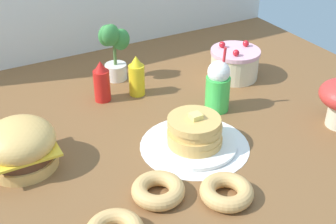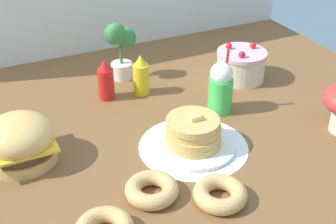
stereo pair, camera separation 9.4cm
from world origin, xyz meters
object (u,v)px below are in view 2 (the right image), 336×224
(pancake_stack, at_px, (193,135))
(cream_soda_cup, at_px, (221,88))
(donut_chocolate, at_px, (152,189))
(mustard_bottle, at_px, (141,76))
(potted_plant, at_px, (120,48))
(burger, at_px, (20,141))
(ketchup_bottle, at_px, (106,81))
(layer_cake, at_px, (241,65))
(donut_vanilla, at_px, (220,194))

(pancake_stack, bearing_deg, cream_soda_cup, 39.48)
(donut_chocolate, bearing_deg, mustard_bottle, 70.08)
(potted_plant, bearing_deg, burger, -140.01)
(ketchup_bottle, bearing_deg, layer_cake, -8.48)
(burger, distance_m, ketchup_bottle, 0.57)
(pancake_stack, height_order, ketchup_bottle, ketchup_bottle)
(layer_cake, relative_size, cream_soda_cup, 0.83)
(layer_cake, xyz_separation_m, ketchup_bottle, (-0.70, 0.10, 0.02))
(pancake_stack, relative_size, mustard_bottle, 1.70)
(cream_soda_cup, height_order, potted_plant, potted_plant)
(burger, relative_size, cream_soda_cup, 0.88)
(burger, bearing_deg, layer_cake, 11.06)
(ketchup_bottle, distance_m, potted_plant, 0.24)
(donut_vanilla, bearing_deg, donut_chocolate, 149.12)
(pancake_stack, distance_m, ketchup_bottle, 0.57)
(donut_vanilla, bearing_deg, layer_cake, 52.60)
(layer_cake, distance_m, potted_plant, 0.63)
(cream_soda_cup, bearing_deg, burger, 179.58)
(layer_cake, height_order, mustard_bottle, mustard_bottle)
(potted_plant, bearing_deg, mustard_bottle, -82.18)
(layer_cake, distance_m, mustard_bottle, 0.53)
(ketchup_bottle, distance_m, cream_soda_cup, 0.55)
(burger, xyz_separation_m, donut_chocolate, (0.37, -0.41, -0.06))
(burger, distance_m, cream_soda_cup, 0.89)
(mustard_bottle, relative_size, cream_soda_cup, 0.67)
(pancake_stack, xyz_separation_m, donut_vanilla, (-0.07, -0.32, -0.03))
(donut_vanilla, bearing_deg, potted_plant, 88.61)
(layer_cake, xyz_separation_m, donut_chocolate, (-0.79, -0.64, -0.05))
(pancake_stack, relative_size, layer_cake, 1.36)
(mustard_bottle, bearing_deg, donut_chocolate, -109.92)
(layer_cake, bearing_deg, burger, -168.94)
(potted_plant, bearing_deg, donut_vanilla, -91.39)
(ketchup_bottle, bearing_deg, mustard_bottle, -8.89)
(donut_chocolate, relative_size, donut_vanilla, 1.00)
(ketchup_bottle, distance_m, donut_vanilla, 0.87)
(burger, height_order, pancake_stack, burger)
(mustard_bottle, bearing_deg, ketchup_bottle, 171.11)
(ketchup_bottle, xyz_separation_m, potted_plant, (0.14, 0.18, 0.07))
(pancake_stack, xyz_separation_m, layer_cake, (0.51, 0.44, 0.02))
(potted_plant, bearing_deg, cream_soda_cup, -60.53)
(burger, xyz_separation_m, pancake_stack, (0.65, -0.21, -0.03))
(burger, height_order, layer_cake, burger)
(ketchup_bottle, bearing_deg, burger, -144.33)
(mustard_bottle, relative_size, donut_chocolate, 1.08)
(burger, distance_m, donut_vanilla, 0.79)
(layer_cake, bearing_deg, donut_chocolate, -141.02)
(layer_cake, height_order, donut_chocolate, layer_cake)
(burger, height_order, potted_plant, potted_plant)
(burger, relative_size, ketchup_bottle, 1.33)
(donut_vanilla, bearing_deg, burger, 137.33)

